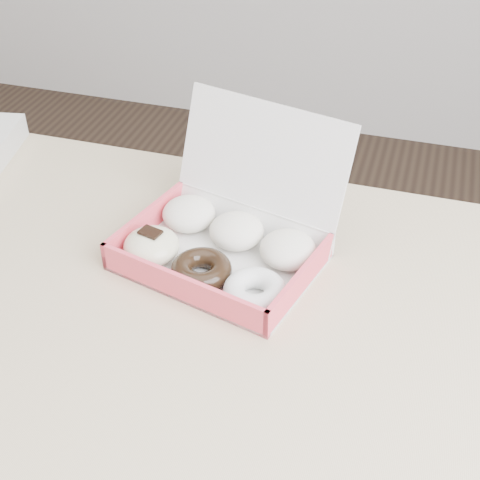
# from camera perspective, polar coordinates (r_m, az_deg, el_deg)

# --- Properties ---
(table) EXTENTS (1.20, 0.80, 0.75)m
(table) POSITION_cam_1_polar(r_m,az_deg,el_deg) (0.99, -13.27, -8.37)
(table) COLOR tan
(table) RESTS_ON ground
(donut_box) EXTENTS (0.32, 0.31, 0.19)m
(donut_box) POSITION_cam_1_polar(r_m,az_deg,el_deg) (0.96, -1.39, 0.06)
(donut_box) COLOR silver
(donut_box) RESTS_ON table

